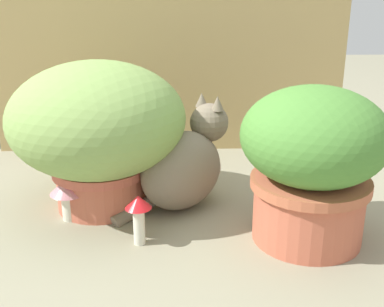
{
  "coord_description": "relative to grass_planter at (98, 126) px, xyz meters",
  "views": [
    {
      "loc": [
        0.13,
        -1.2,
        0.61
      ],
      "look_at": [
        0.17,
        -0.01,
        0.18
      ],
      "focal_mm": 45.39,
      "sensor_mm": 36.0,
      "label": 1
    }
  ],
  "objects": [
    {
      "name": "ground_plane",
      "position": [
        0.09,
        -0.06,
        -0.23
      ],
      "size": [
        6.0,
        6.0,
        0.0
      ],
      "primitive_type": "plane",
      "color": "gray"
    },
    {
      "name": "cardboard_backdrop",
      "position": [
        0.19,
        0.5,
        0.14
      ],
      "size": [
        1.28,
        0.03,
        0.74
      ],
      "primitive_type": "cube",
      "color": "tan",
      "rests_on": "ground"
    },
    {
      "name": "grass_planter",
      "position": [
        0.0,
        0.0,
        0.0
      ],
      "size": [
        0.48,
        0.48,
        0.41
      ],
      "color": "#BE6148",
      "rests_on": "ground"
    },
    {
      "name": "leafy_planter",
      "position": [
        0.53,
        -0.2,
        -0.03
      ],
      "size": [
        0.35,
        0.35,
        0.38
      ],
      "color": "#C36247",
      "rests_on": "ground"
    },
    {
      "name": "cat",
      "position": [
        0.24,
        -0.0,
        -0.11
      ],
      "size": [
        0.35,
        0.3,
        0.32
      ],
      "color": "#7B6D5A",
      "rests_on": "ground"
    },
    {
      "name": "mushroom_ornament_red",
      "position": [
        0.12,
        -0.22,
        -0.15
      ],
      "size": [
        0.06,
        0.06,
        0.13
      ],
      "color": "silver",
      "rests_on": "ground"
    },
    {
      "name": "mushroom_ornament_pink",
      "position": [
        -0.08,
        -0.08,
        -0.15
      ],
      "size": [
        0.1,
        0.1,
        0.12
      ],
      "color": "silver",
      "rests_on": "ground"
    }
  ]
}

